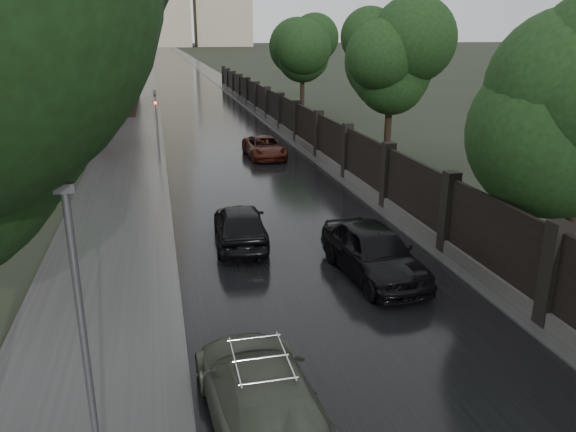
% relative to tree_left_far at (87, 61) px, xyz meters
% --- Properties ---
extents(road, '(8.00, 420.00, 0.02)m').
position_rel_tree_left_far_xyz_m(road, '(8.00, 160.00, -5.23)').
color(road, black).
rests_on(road, ground).
extents(sidewalk_left, '(4.00, 420.00, 0.16)m').
position_rel_tree_left_far_xyz_m(sidewalk_left, '(2.00, 160.00, -5.16)').
color(sidewalk_left, '#2D2D2D').
rests_on(sidewalk_left, ground).
extents(verge_right, '(3.00, 420.00, 0.08)m').
position_rel_tree_left_far_xyz_m(verge_right, '(13.50, 160.00, -5.20)').
color(verge_right, '#2D2D2D').
rests_on(verge_right, ground).
extents(fence_right, '(0.45, 75.72, 2.70)m').
position_rel_tree_left_far_xyz_m(fence_right, '(12.60, 2.01, -4.23)').
color(fence_right, '#383533').
rests_on(fence_right, ground).
extents(tree_left_far, '(4.25, 4.25, 7.39)m').
position_rel_tree_left_far_xyz_m(tree_left_far, '(0.00, 0.00, 0.00)').
color(tree_left_far, black).
rests_on(tree_left_far, ground).
extents(tree_right_b, '(4.08, 4.08, 7.01)m').
position_rel_tree_left_far_xyz_m(tree_right_b, '(15.50, -8.00, -0.29)').
color(tree_right_b, black).
rests_on(tree_right_b, ground).
extents(tree_right_c, '(4.08, 4.08, 7.01)m').
position_rel_tree_left_far_xyz_m(tree_right_c, '(15.50, 10.00, -0.29)').
color(tree_right_c, black).
rests_on(tree_right_c, ground).
extents(lamp_post, '(0.25, 0.12, 5.11)m').
position_rel_tree_left_far_xyz_m(lamp_post, '(2.60, -28.50, -2.57)').
color(lamp_post, '#59595E').
rests_on(lamp_post, ground).
extents(traffic_light, '(0.16, 0.32, 4.00)m').
position_rel_tree_left_far_xyz_m(traffic_light, '(3.70, -5.01, -2.84)').
color(traffic_light, '#59595E').
rests_on(traffic_light, ground).
extents(volga_sedan, '(2.22, 4.87, 1.38)m').
position_rel_tree_left_far_xyz_m(volga_sedan, '(5.21, -27.04, -4.55)').
color(volga_sedan, '#3F4638').
rests_on(volga_sedan, ground).
extents(hatchback_left, '(1.97, 4.30, 1.43)m').
position_rel_tree_left_far_xyz_m(hatchback_left, '(6.20, -17.78, -4.53)').
color(hatchback_left, black).
rests_on(hatchback_left, ground).
extents(car_right_near, '(2.26, 4.73, 1.56)m').
position_rel_tree_left_far_xyz_m(car_right_near, '(9.60, -21.25, -4.46)').
color(car_right_near, black).
rests_on(car_right_near, ground).
extents(car_right_far, '(2.11, 4.38, 1.20)m').
position_rel_tree_left_far_xyz_m(car_right_far, '(9.60, -4.31, -4.64)').
color(car_right_far, black).
rests_on(car_right_far, ground).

